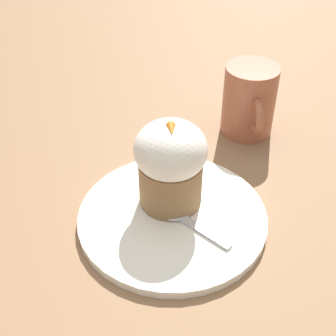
% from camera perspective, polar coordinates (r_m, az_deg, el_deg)
% --- Properties ---
extents(ground_plane, '(4.00, 4.00, 0.00)m').
position_cam_1_polar(ground_plane, '(0.57, 0.52, -6.40)').
color(ground_plane, '#846042').
extents(dessert_plate, '(0.23, 0.23, 0.01)m').
position_cam_1_polar(dessert_plate, '(0.57, 0.53, -6.02)').
color(dessert_plate, white).
rests_on(dessert_plate, ground_plane).
extents(carrot_cake, '(0.09, 0.09, 0.12)m').
position_cam_1_polar(carrot_cake, '(0.54, 0.00, 0.58)').
color(carrot_cake, olive).
rests_on(carrot_cake, dessert_plate).
extents(spoon, '(0.10, 0.10, 0.01)m').
position_cam_1_polar(spoon, '(0.56, 0.75, -5.45)').
color(spoon, '#B7B7BC').
rests_on(spoon, dessert_plate).
extents(coffee_cup, '(0.11, 0.08, 0.10)m').
position_cam_1_polar(coffee_cup, '(0.70, 9.88, 8.11)').
color(coffee_cup, '#9E563D').
rests_on(coffee_cup, ground_plane).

